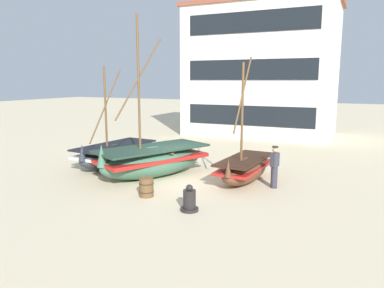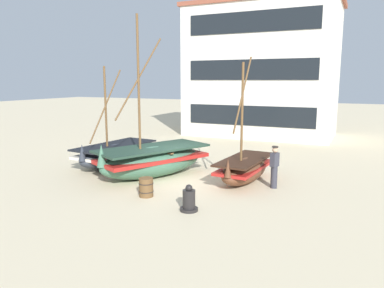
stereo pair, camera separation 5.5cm
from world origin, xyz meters
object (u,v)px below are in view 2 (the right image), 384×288
(fisherman_by_hull, at_px, (274,168))
(harbor_building_main, at_px, (262,71))
(fishing_boat_near_left, at_px, (245,169))
(capstan_winch, at_px, (189,201))
(fishing_boat_centre_large, at_px, (152,160))
(wooden_barrel, at_px, (146,187))
(fishing_boat_far_right, at_px, (115,154))

(fisherman_by_hull, relative_size, harbor_building_main, 0.15)
(fishing_boat_near_left, distance_m, capstan_winch, 4.19)
(fishing_boat_centre_large, bearing_deg, harbor_building_main, 86.17)
(fishing_boat_near_left, bearing_deg, wooden_barrel, -127.89)
(fishing_boat_centre_large, xyz_separation_m, fisherman_by_hull, (5.28, 0.52, 0.09))
(capstan_winch, height_order, harbor_building_main, harbor_building_main)
(fishing_boat_near_left, xyz_separation_m, wooden_barrel, (-2.68, -3.45, -0.22))
(fishing_boat_centre_large, distance_m, wooden_barrel, 2.88)
(fishing_boat_centre_large, height_order, wooden_barrel, fishing_boat_centre_large)
(fisherman_by_hull, xyz_separation_m, capstan_winch, (-1.93, -3.77, -0.48))
(wooden_barrel, bearing_deg, fishing_boat_far_right, 138.67)
(fisherman_by_hull, bearing_deg, harbor_building_main, 106.99)
(fishing_boat_centre_large, relative_size, capstan_winch, 7.72)
(fishing_boat_centre_large, relative_size, fisherman_by_hull, 4.08)
(wooden_barrel, bearing_deg, harbor_building_main, 91.01)
(fishing_boat_far_right, xyz_separation_m, capstan_winch, (6.12, -4.25, -0.25))
(fishing_boat_far_right, bearing_deg, fisherman_by_hull, -3.40)
(fisherman_by_hull, distance_m, wooden_barrel, 5.07)
(fishing_boat_near_left, bearing_deg, fisherman_by_hull, -15.79)
(capstan_winch, height_order, wooden_barrel, capstan_winch)
(fishing_boat_near_left, xyz_separation_m, fisherman_by_hull, (1.32, -0.37, 0.26))
(fishing_boat_far_right, height_order, wooden_barrel, fishing_boat_far_right)
(fishing_boat_far_right, bearing_deg, fishing_boat_near_left, -0.89)
(fisherman_by_hull, xyz_separation_m, wooden_barrel, (-4.00, -3.08, -0.48))
(fishing_boat_near_left, distance_m, fisherman_by_hull, 1.40)
(fisherman_by_hull, xyz_separation_m, harbor_building_main, (-4.31, 14.09, 4.11))
(fishing_boat_near_left, xyz_separation_m, fishing_boat_centre_large, (-3.97, -0.89, 0.17))
(fishing_boat_near_left, distance_m, fishing_boat_far_right, 6.73)
(fishing_boat_near_left, distance_m, wooden_barrel, 4.38)
(fisherman_by_hull, height_order, harbor_building_main, harbor_building_main)
(fishing_boat_far_right, height_order, harbor_building_main, harbor_building_main)
(fishing_boat_centre_large, height_order, fisherman_by_hull, fishing_boat_centre_large)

